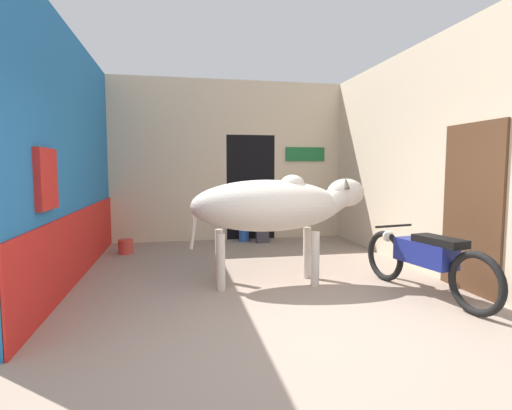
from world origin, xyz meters
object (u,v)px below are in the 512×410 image
at_px(cow, 274,206).
at_px(shopkeeper_seated, 261,213).
at_px(motorcycle_near, 425,258).
at_px(plastic_stool, 244,231).
at_px(bucket, 126,247).

distance_m(cow, shopkeeper_seated, 3.10).
xyz_separation_m(motorcycle_near, plastic_stool, (-1.54, 4.03, -0.24)).
bearing_deg(bucket, motorcycle_near, -39.72).
bearing_deg(bucket, cow, -47.02).
height_order(motorcycle_near, bucket, motorcycle_near).
relative_size(cow, plastic_stool, 5.97).
distance_m(cow, plastic_stool, 3.28).
distance_m(motorcycle_near, bucket, 5.02).
bearing_deg(motorcycle_near, cow, 152.79).
distance_m(shopkeeper_seated, plastic_stool, 0.54).
height_order(plastic_stool, bucket, plastic_stool).
xyz_separation_m(shopkeeper_seated, plastic_stool, (-0.34, 0.14, -0.39)).
height_order(cow, bucket, cow).
distance_m(motorcycle_near, shopkeeper_seated, 4.07).
xyz_separation_m(plastic_stool, bucket, (-2.31, -0.83, -0.08)).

